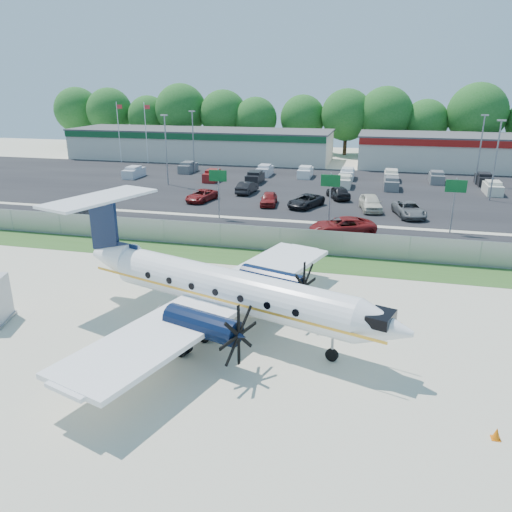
% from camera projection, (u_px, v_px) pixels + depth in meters
% --- Properties ---
extents(ground, '(170.00, 170.00, 0.00)m').
position_uv_depth(ground, '(230.00, 330.00, 27.43)').
color(ground, beige).
rests_on(ground, ground).
extents(grass_verge, '(170.00, 4.00, 0.02)m').
position_uv_depth(grass_verge, '(275.00, 259.00, 38.44)').
color(grass_verge, '#2D561E').
rests_on(grass_verge, ground).
extents(access_road, '(170.00, 8.00, 0.02)m').
position_uv_depth(access_road, '(290.00, 234.00, 44.86)').
color(access_road, black).
rests_on(access_road, ground).
extents(parking_lot, '(170.00, 32.00, 0.02)m').
position_uv_depth(parking_lot, '(319.00, 189.00, 64.13)').
color(parking_lot, black).
rests_on(parking_lot, ground).
extents(perimeter_fence, '(120.00, 0.06, 1.99)m').
position_uv_depth(perimeter_fence, '(280.00, 240.00, 39.95)').
color(perimeter_fence, gray).
rests_on(perimeter_fence, ground).
extents(building_west, '(46.40, 12.40, 5.24)m').
position_uv_depth(building_west, '(200.00, 144.00, 88.86)').
color(building_west, beige).
rests_on(building_west, ground).
extents(building_east, '(44.40, 12.40, 5.24)m').
position_uv_depth(building_east, '(504.00, 153.00, 77.57)').
color(building_east, beige).
rests_on(building_east, ground).
extents(sign_left, '(1.80, 0.26, 5.00)m').
position_uv_depth(sign_left, '(218.00, 183.00, 49.07)').
color(sign_left, gray).
rests_on(sign_left, ground).
extents(sign_mid, '(1.80, 0.26, 5.00)m').
position_uv_depth(sign_mid, '(330.00, 188.00, 46.59)').
color(sign_mid, gray).
rests_on(sign_mid, ground).
extents(sign_right, '(1.80, 0.26, 5.00)m').
position_uv_depth(sign_right, '(455.00, 194.00, 44.11)').
color(sign_right, gray).
rests_on(sign_right, ground).
extents(flagpole_west, '(1.06, 0.12, 10.00)m').
position_uv_depth(flagpole_west, '(119.00, 129.00, 84.16)').
color(flagpole_west, white).
rests_on(flagpole_west, ground).
extents(flagpole_east, '(1.06, 0.12, 10.00)m').
position_uv_depth(flagpole_east, '(146.00, 129.00, 83.03)').
color(flagpole_east, white).
rests_on(flagpole_east, ground).
extents(light_pole_nw, '(0.90, 0.35, 9.09)m').
position_uv_depth(light_pole_nw, '(166.00, 145.00, 65.10)').
color(light_pole_nw, gray).
rests_on(light_pole_nw, ground).
extents(light_pole_ne, '(0.90, 0.35, 9.09)m').
position_uv_depth(light_pole_ne, '(496.00, 155.00, 56.07)').
color(light_pole_ne, gray).
rests_on(light_pole_ne, ground).
extents(light_pole_sw, '(0.90, 0.35, 9.09)m').
position_uv_depth(light_pole_sw, '(193.00, 137.00, 74.28)').
color(light_pole_sw, gray).
rests_on(light_pole_sw, ground).
extents(light_pole_se, '(0.90, 0.35, 9.09)m').
position_uv_depth(light_pole_se, '(481.00, 145.00, 65.25)').
color(light_pole_se, gray).
rests_on(light_pole_se, ground).
extents(tree_line, '(112.00, 6.00, 14.00)m').
position_uv_depth(tree_line, '(341.00, 155.00, 95.33)').
color(tree_line, '#1A5719').
rests_on(tree_line, ground).
extents(aircraft, '(20.92, 20.40, 6.40)m').
position_uv_depth(aircraft, '(223.00, 287.00, 26.77)').
color(aircraft, white).
rests_on(aircraft, ground).
extents(pushback_tug, '(3.17, 2.59, 1.54)m').
position_uv_depth(pushback_tug, '(199.00, 319.00, 27.06)').
color(pushback_tug, white).
rests_on(pushback_tug, ground).
extents(baggage_cart_near, '(2.26, 1.47, 1.14)m').
position_uv_depth(baggage_cart_near, '(175.00, 321.00, 27.28)').
color(baggage_cart_near, gray).
rests_on(baggage_cart_near, ground).
extents(baggage_cart_far, '(2.47, 1.94, 1.14)m').
position_uv_depth(baggage_cart_far, '(203.00, 316.00, 27.92)').
color(baggage_cart_far, gray).
rests_on(baggage_cart_far, ground).
extents(cone_nose, '(0.34, 0.34, 0.49)m').
position_uv_depth(cone_nose, '(496.00, 434.00, 18.96)').
color(cone_nose, '#DB6106').
rests_on(cone_nose, ground).
extents(cone_port_wing, '(0.33, 0.33, 0.47)m').
position_uv_depth(cone_port_wing, '(64.00, 382.00, 22.29)').
color(cone_port_wing, '#DB6106').
rests_on(cone_port_wing, ground).
extents(cone_starboard_wing, '(0.41, 0.41, 0.58)m').
position_uv_depth(cone_starboard_wing, '(199.00, 266.00, 36.34)').
color(cone_starboard_wing, '#DB6106').
rests_on(cone_starboard_wing, ground).
extents(road_car_west, '(5.51, 2.87, 1.48)m').
position_uv_depth(road_car_west, '(77.00, 222.00, 49.00)').
color(road_car_west, black).
rests_on(road_car_west, ground).
extents(road_car_mid, '(6.40, 4.46, 1.62)m').
position_uv_depth(road_car_mid, '(342.00, 235.00, 44.58)').
color(road_car_mid, maroon).
rests_on(road_car_mid, ground).
extents(parked_car_a, '(3.03, 5.05, 1.31)m').
position_uv_depth(parked_car_a, '(202.00, 201.00, 57.49)').
color(parked_car_a, maroon).
rests_on(parked_car_a, ground).
extents(parked_car_b, '(2.26, 4.47, 1.46)m').
position_uv_depth(parked_car_b, '(269.00, 205.00, 55.61)').
color(parked_car_b, maroon).
rests_on(parked_car_b, ground).
extents(parked_car_c, '(4.11, 5.53, 1.40)m').
position_uv_depth(parked_car_c, '(306.00, 207.00, 54.67)').
color(parked_car_c, black).
rests_on(parked_car_c, ground).
extents(parked_car_d, '(2.93, 5.31, 1.71)m').
position_uv_depth(parked_car_d, '(370.00, 210.00, 53.32)').
color(parked_car_d, beige).
rests_on(parked_car_d, ground).
extents(parked_car_e, '(3.66, 5.77, 1.48)m').
position_uv_depth(parked_car_e, '(408.00, 216.00, 50.88)').
color(parked_car_e, '#595B5E').
rests_on(parked_car_e, ground).
extents(parked_car_f, '(1.95, 4.62, 1.48)m').
position_uv_depth(parked_car_f, '(247.00, 193.00, 61.59)').
color(parked_car_f, black).
rests_on(parked_car_f, ground).
extents(parked_car_g, '(3.50, 4.95, 1.57)m').
position_uv_depth(parked_car_g, '(338.00, 199.00, 58.72)').
color(parked_car_g, black).
rests_on(parked_car_g, ground).
extents(far_parking_rows, '(56.00, 10.00, 1.60)m').
position_uv_depth(far_parking_rows, '(323.00, 182.00, 68.72)').
color(far_parking_rows, gray).
rests_on(far_parking_rows, ground).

